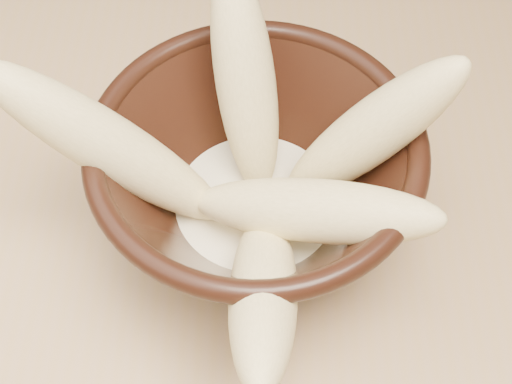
% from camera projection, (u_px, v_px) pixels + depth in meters
% --- Properties ---
extents(bowl, '(0.21, 0.21, 0.12)m').
position_uv_depth(bowl, '(256.00, 184.00, 0.47)').
color(bowl, black).
rests_on(bowl, table).
extents(milk_puddle, '(0.12, 0.12, 0.02)m').
position_uv_depth(milk_puddle, '(256.00, 207.00, 0.49)').
color(milk_puddle, '#F0E5C1').
rests_on(milk_puddle, bowl).
extents(banana_upright, '(0.07, 0.12, 0.16)m').
position_uv_depth(banana_upright, '(246.00, 82.00, 0.46)').
color(banana_upright, '#CCBA79').
rests_on(banana_upright, bowl).
extents(banana_left, '(0.16, 0.05, 0.16)m').
position_uv_depth(banana_left, '(112.00, 148.00, 0.43)').
color(banana_left, '#CCBA79').
rests_on(banana_left, bowl).
extents(banana_right, '(0.13, 0.04, 0.15)m').
position_uv_depth(banana_right, '(369.00, 134.00, 0.44)').
color(banana_right, '#CCBA79').
rests_on(banana_right, bowl).
extents(banana_across, '(0.17, 0.09, 0.09)m').
position_uv_depth(banana_across, '(312.00, 210.00, 0.43)').
color(banana_across, '#CCBA79').
rests_on(banana_across, bowl).
extents(banana_front, '(0.04, 0.17, 0.12)m').
position_uv_depth(banana_front, '(263.00, 290.00, 0.41)').
color(banana_front, '#CCBA79').
rests_on(banana_front, bowl).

